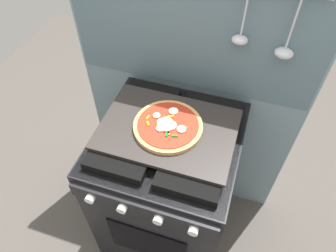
% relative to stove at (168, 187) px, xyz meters
% --- Properties ---
extents(ground_plane, '(4.00, 4.00, 0.00)m').
position_rel_stove_xyz_m(ground_plane, '(0.00, 0.00, -0.45)').
color(ground_plane, '#4C4742').
extents(kitchen_backsplash, '(1.10, 0.09, 1.55)m').
position_rel_stove_xyz_m(kitchen_backsplash, '(0.00, 0.34, 0.34)').
color(kitchen_backsplash, '#7A939E').
rests_on(kitchen_backsplash, ground_plane).
extents(stove, '(0.60, 0.64, 0.90)m').
position_rel_stove_xyz_m(stove, '(0.00, 0.00, 0.00)').
color(stove, black).
rests_on(stove, ground_plane).
extents(baking_tray, '(0.54, 0.38, 0.02)m').
position_rel_stove_xyz_m(baking_tray, '(0.00, 0.00, 0.46)').
color(baking_tray, '#2D2826').
rests_on(baking_tray, stove).
extents(pizza_left, '(0.28, 0.28, 0.03)m').
position_rel_stove_xyz_m(pizza_left, '(-0.00, -0.00, 0.48)').
color(pizza_left, tan).
rests_on(pizza_left, baking_tray).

